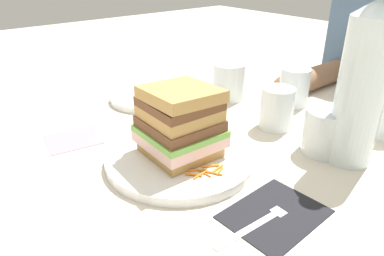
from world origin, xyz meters
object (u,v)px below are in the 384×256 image
at_px(napkin_dark, 275,214).
at_px(empty_tumbler_0, 229,81).
at_px(juice_glass, 326,133).
at_px(fork, 264,218).
at_px(sandwich, 178,123).
at_px(knife, 133,129).
at_px(water_bottle, 362,84).
at_px(napkin_pink, 73,139).
at_px(main_plate, 179,158).
at_px(empty_tumbler_1, 294,87).
at_px(side_plate, 147,97).
at_px(empty_tumbler_2, 277,108).

distance_m(napkin_dark, empty_tumbler_0, 0.45).
bearing_deg(juice_glass, fork, -76.53).
bearing_deg(sandwich, empty_tumbler_0, 120.20).
distance_m(knife, juice_glass, 0.38).
relative_size(water_bottle, napkin_pink, 3.15).
distance_m(water_bottle, empty_tumbler_0, 0.36).
relative_size(main_plate, juice_glass, 3.13).
height_order(knife, napkin_pink, same).
bearing_deg(knife, fork, -1.33).
distance_m(empty_tumbler_1, side_plate, 0.36).
distance_m(empty_tumbler_2, napkin_pink, 0.41).
bearing_deg(sandwich, fork, -1.28).
bearing_deg(sandwich, juice_glass, 58.74).
height_order(water_bottle, side_plate, water_bottle).
bearing_deg(main_plate, napkin_pink, -150.91).
xyz_separation_m(fork, napkin_pink, (-0.39, -0.11, -0.00)).
bearing_deg(empty_tumbler_0, empty_tumbler_2, -12.98).
xyz_separation_m(main_plate, empty_tumbler_0, (-0.16, 0.28, 0.04)).
height_order(main_plate, empty_tumbler_1, empty_tumbler_1).
bearing_deg(juice_glass, empty_tumbler_1, 140.66).
height_order(main_plate, juice_glass, juice_glass).
xyz_separation_m(knife, empty_tumbler_1, (0.12, 0.37, 0.04)).
bearing_deg(side_plate, knife, -43.14).
distance_m(napkin_dark, water_bottle, 0.26).
bearing_deg(knife, empty_tumbler_1, 71.37).
distance_m(napkin_dark, knife, 0.36).
distance_m(water_bottle, side_plate, 0.49).
bearing_deg(empty_tumbler_1, main_plate, -84.48).
height_order(empty_tumbler_1, napkin_pink, empty_tumbler_1).
bearing_deg(knife, juice_glass, 36.86).
xyz_separation_m(juice_glass, water_bottle, (0.04, 0.01, 0.10)).
bearing_deg(sandwich, empty_tumbler_1, 95.63).
relative_size(sandwich, empty_tumbler_2, 1.47).
xyz_separation_m(main_plate, knife, (-0.16, 0.00, -0.01)).
height_order(main_plate, water_bottle, water_bottle).
height_order(juice_glass, empty_tumbler_0, empty_tumbler_0).
bearing_deg(juice_glass, empty_tumbler_0, 170.08).
distance_m(sandwich, side_plate, 0.31).
xyz_separation_m(main_plate, napkin_dark, (0.20, 0.02, -0.01)).
height_order(knife, water_bottle, water_bottle).
distance_m(main_plate, empty_tumbler_2, 0.24).
relative_size(sandwich, empty_tumbler_0, 1.43).
distance_m(water_bottle, empty_tumbler_1, 0.27).
bearing_deg(napkin_pink, empty_tumbler_2, 58.28).
bearing_deg(juice_glass, napkin_pink, -134.81).
bearing_deg(main_plate, napkin_dark, 5.32).
bearing_deg(empty_tumbler_1, water_bottle, -32.33).
bearing_deg(napkin_pink, side_plate, 110.63).
xyz_separation_m(water_bottle, empty_tumbler_2, (-0.16, 0.00, -0.10)).
xyz_separation_m(empty_tumbler_0, empty_tumbler_2, (0.18, -0.04, -0.00)).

